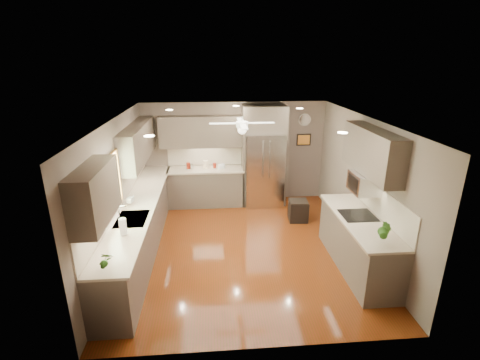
{
  "coord_description": "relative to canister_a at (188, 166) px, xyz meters",
  "views": [
    {
      "loc": [
        -0.55,
        -5.93,
        3.5
      ],
      "look_at": [
        -0.01,
        0.6,
        1.19
      ],
      "focal_mm": 26.0,
      "sensor_mm": 36.0,
      "label": 1
    }
  ],
  "objects": [
    {
      "name": "recessed_lights",
      "position": [
        1.1,
        -1.82,
        1.47
      ],
      "size": [
        2.84,
        3.14,
        0.01
      ],
      "color": "white",
      "rests_on": "ceiling"
    },
    {
      "name": "canister_c",
      "position": [
        0.43,
        0.02,
        0.01
      ],
      "size": [
        0.13,
        0.13,
        0.2
      ],
      "primitive_type": "cylinder",
      "rotation": [
        0.0,
        0.0,
        -0.07
      ],
      "color": "beige",
      "rests_on": "back_run"
    },
    {
      "name": "stool",
      "position": [
        2.49,
        -1.11,
        -0.78
      ],
      "size": [
        0.44,
        0.44,
        0.48
      ],
      "color": "black",
      "rests_on": "ground"
    },
    {
      "name": "canister_d",
      "position": [
        0.64,
        0.03,
        -0.02
      ],
      "size": [
        0.1,
        0.1,
        0.12
      ],
      "primitive_type": "cylinder",
      "rotation": [
        0.0,
        0.0,
        0.29
      ],
      "color": "maroon",
      "rests_on": "back_run"
    },
    {
      "name": "uppers",
      "position": [
        0.4,
        -1.51,
        0.85
      ],
      "size": [
        4.5,
        4.7,
        0.95
      ],
      "color": "#51463A",
      "rests_on": "wall_left"
    },
    {
      "name": "canister_a",
      "position": [
        0.0,
        0.0,
        0.0
      ],
      "size": [
        0.12,
        0.12,
        0.14
      ],
      "primitive_type": "cylinder",
      "rotation": [
        0.0,
        0.0,
        -0.4
      ],
      "color": "maroon",
      "rests_on": "back_run"
    },
    {
      "name": "wall_left",
      "position": [
        -1.11,
        -2.22,
        0.23
      ],
      "size": [
        0.0,
        5.0,
        5.0
      ],
      "primitive_type": "plane",
      "rotation": [
        1.57,
        0.0,
        1.57
      ],
      "color": "#685A50",
      "rests_on": "ground"
    },
    {
      "name": "refrigerator",
      "position": [
        1.84,
        -0.06,
        0.17
      ],
      "size": [
        1.06,
        0.75,
        2.45
      ],
      "color": "silver",
      "rests_on": "ground"
    },
    {
      "name": "ceiling",
      "position": [
        1.14,
        -2.22,
        1.48
      ],
      "size": [
        5.0,
        5.0,
        0.0
      ],
      "primitive_type": "plane",
      "rotation": [
        3.14,
        0.0,
        0.0
      ],
      "color": "white",
      "rests_on": "ground"
    },
    {
      "name": "bowl",
      "position": [
        0.81,
        -0.05,
        -0.05
      ],
      "size": [
        0.27,
        0.27,
        0.05
      ],
      "primitive_type": "imported",
      "rotation": [
        0.0,
        0.0,
        0.4
      ],
      "color": "beige",
      "rests_on": "back_run"
    },
    {
      "name": "wall_right",
      "position": [
        3.39,
        -2.22,
        0.23
      ],
      "size": [
        0.0,
        5.0,
        5.0
      ],
      "primitive_type": "plane",
      "rotation": [
        1.57,
        0.0,
        -1.57
      ],
      "color": "#685A50",
      "rests_on": "ground"
    },
    {
      "name": "framed_print",
      "position": [
        2.89,
        0.26,
        0.53
      ],
      "size": [
        0.36,
        0.03,
        0.3
      ],
      "color": "black",
      "rests_on": "wall_back"
    },
    {
      "name": "window",
      "position": [
        -1.08,
        -2.72,
        0.53
      ],
      "size": [
        0.05,
        1.12,
        0.92
      ],
      "color": "#BFF2B2",
      "rests_on": "wall_left"
    },
    {
      "name": "wall_back",
      "position": [
        1.14,
        0.28,
        0.23
      ],
      "size": [
        4.5,
        0.0,
        4.5
      ],
      "primitive_type": "plane",
      "rotation": [
        1.57,
        0.0,
        0.0
      ],
      "color": "#685A50",
      "rests_on": "ground"
    },
    {
      "name": "wall_clock",
      "position": [
        2.89,
        0.26,
        1.03
      ],
      "size": [
        0.3,
        0.03,
        0.3
      ],
      "color": "white",
      "rests_on": "wall_back"
    },
    {
      "name": "canister_b",
      "position": [
        0.09,
        -0.03,
        -0.01
      ],
      "size": [
        0.09,
        0.09,
        0.13
      ],
      "primitive_type": "cylinder",
      "rotation": [
        0.0,
        0.0,
        -0.18
      ],
      "color": "silver",
      "rests_on": "back_run"
    },
    {
      "name": "sink",
      "position": [
        -0.79,
        -2.72,
        -0.11
      ],
      "size": [
        0.5,
        0.7,
        0.32
      ],
      "color": "silver",
      "rests_on": "left_run"
    },
    {
      "name": "microwave",
      "position": [
        3.17,
        -2.77,
        0.46
      ],
      "size": [
        0.43,
        0.55,
        0.34
      ],
      "color": "silver",
      "rests_on": "wall_right"
    },
    {
      "name": "floor",
      "position": [
        1.14,
        -2.22,
        -1.02
      ],
      "size": [
        5.0,
        5.0,
        0.0
      ],
      "primitive_type": "plane",
      "color": "#4B260A",
      "rests_on": "ground"
    },
    {
      "name": "ceiling_fan",
      "position": [
        1.14,
        -1.92,
        1.31
      ],
      "size": [
        1.18,
        1.18,
        0.32
      ],
      "color": "white",
      "rests_on": "ceiling"
    },
    {
      "name": "potted_plant_right",
      "position": [
        3.07,
        -3.83,
        0.1
      ],
      "size": [
        0.24,
        0.23,
        0.36
      ],
      "primitive_type": "imported",
      "rotation": [
        0.0,
        0.0,
        -0.43
      ],
      "color": "#2A5C1A",
      "rests_on": "right_run"
    },
    {
      "name": "back_run",
      "position": [
        0.42,
        -0.02,
        -0.54
      ],
      "size": [
        1.85,
        0.65,
        1.45
      ],
      "color": "#51463A",
      "rests_on": "ground"
    },
    {
      "name": "wall_front",
      "position": [
        1.14,
        -4.72,
        0.23
      ],
      "size": [
        4.5,
        0.0,
        4.5
      ],
      "primitive_type": "plane",
      "rotation": [
        -1.57,
        0.0,
        0.0
      ],
      "color": "#685A50",
      "rests_on": "ground"
    },
    {
      "name": "paper_towel",
      "position": [
        -0.79,
        -3.29,
        0.06
      ],
      "size": [
        0.11,
        0.11,
        0.28
      ],
      "color": "white",
      "rests_on": "left_run"
    },
    {
      "name": "potted_plant_left",
      "position": [
        -0.8,
        -4.24,
        0.07
      ],
      "size": [
        0.17,
        0.12,
        0.31
      ],
      "primitive_type": "imported",
      "rotation": [
        0.0,
        0.0,
        0.05
      ],
      "color": "#2A5C1A",
      "rests_on": "left_run"
    },
    {
      "name": "right_run",
      "position": [
        3.07,
        -3.02,
        -0.54
      ],
      "size": [
        0.7,
        2.2,
        1.45
      ],
      "color": "#51463A",
      "rests_on": "ground"
    },
    {
      "name": "left_run",
      "position": [
        -0.81,
        -2.07,
        -0.54
      ],
      "size": [
        0.65,
        4.7,
        1.45
      ],
      "color": "#51463A",
      "rests_on": "ground"
    },
    {
      "name": "soap_bottle",
      "position": [
        -0.93,
        -2.1,
        0.02
      ],
      "size": [
        0.11,
        0.11,
        0.2
      ],
      "primitive_type": "imported",
      "rotation": [
        0.0,
        0.0,
        -0.25
      ],
      "color": "white",
      "rests_on": "left_run"
    }
  ]
}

